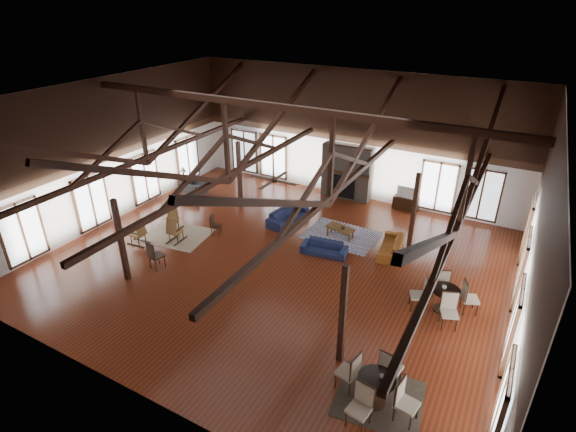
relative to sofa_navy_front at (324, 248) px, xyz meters
The scene contains 31 objects.
floor 1.88m from the sofa_navy_front, 134.84° to the right, with size 16.00×16.00×0.00m, color #602514.
ceiling 6.04m from the sofa_navy_front, 134.84° to the right, with size 16.00×14.00×0.02m, color black.
wall_back 6.44m from the sofa_navy_front, 103.00° to the left, with size 16.00×0.02×6.00m, color white.
wall_front 8.86m from the sofa_navy_front, 98.96° to the right, with size 16.00×0.02×6.00m, color white.
wall_left 9.80m from the sofa_navy_front, behind, with size 0.02×14.00×6.00m, color white.
wall_right 7.35m from the sofa_navy_front, 11.16° to the right, with size 0.02×14.00×6.00m, color white.
roof_truss 4.21m from the sofa_navy_front, 134.84° to the right, with size 15.60×14.07×3.14m.
post_grid 2.25m from the sofa_navy_front, 134.84° to the right, with size 8.16×7.16×3.05m.
fireplace 5.61m from the sofa_navy_front, 103.78° to the left, with size 2.50×0.69×2.60m.
ceiling_fan 4.26m from the sofa_navy_front, 109.29° to the right, with size 1.60×1.60×0.75m.
sofa_navy_front is the anchor object (origin of this frame).
sofa_navy_left 3.00m from the sofa_navy_front, 146.42° to the left, with size 0.81×2.08×0.61m, color #151C3B.
sofa_orange 2.56m from the sofa_navy_front, 31.17° to the left, with size 0.76×1.95×0.57m, color brown.
coffee_table 1.52m from the sofa_navy_front, 89.32° to the left, with size 1.23×0.80×0.44m.
vase 1.46m from the sofa_navy_front, 83.38° to the left, with size 0.17×0.17×0.17m, color #B2B2B2.
armchair 8.24m from the sofa_navy_front, 165.51° to the left, with size 0.94×1.08×0.70m, color #2F2F31.
side_table_lamp 9.22m from the sofa_navy_front, 164.90° to the left, with size 0.46×0.46×1.18m.
rocking_chair_a 6.48m from the sofa_navy_front, 169.00° to the right, with size 0.81×0.81×0.97m.
rocking_chair_b 5.99m from the sofa_navy_front, 160.18° to the right, with size 0.51×0.87×1.09m.
rocking_chair_c 7.28m from the sofa_navy_front, 157.13° to the right, with size 0.88×0.53×1.08m.
side_chair_a 4.68m from the sofa_navy_front, behind, with size 0.47×0.47×0.89m.
side_chair_b 6.27m from the sofa_navy_front, 141.77° to the right, with size 0.54×0.54×1.09m.
cafe_table_near 6.99m from the sofa_navy_front, 55.19° to the right, with size 2.17×2.17×1.11m.
cafe_table_far 4.86m from the sofa_navy_front, 15.29° to the right, with size 2.11×2.11×1.09m.
cup_near 7.01m from the sofa_navy_front, 54.17° to the right, with size 0.12×0.12×0.09m, color #B2B2B2.
cup_far 4.84m from the sofa_navy_front, 15.37° to the right, with size 0.13×0.13×0.10m, color #B2B2B2.
tv_console 5.67m from the sofa_navy_front, 73.28° to the left, with size 1.16×0.43×0.58m, color black.
television 5.71m from the sofa_navy_front, 73.08° to the left, with size 0.94×0.12×0.54m, color #B2B2B2.
rug_tan 6.17m from the sofa_navy_front, 164.95° to the right, with size 2.59×2.03×0.01m, color tan.
rug_navy 1.67m from the sofa_navy_front, 88.61° to the left, with size 2.89×2.17×0.01m, color #1B1C4D.
rug_dark 6.90m from the sofa_navy_front, 53.92° to the right, with size 2.07×1.88×0.01m, color black.
Camera 1 is at (7.19, -12.23, 9.01)m, focal length 28.00 mm.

